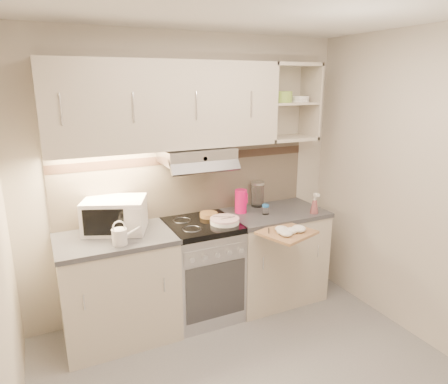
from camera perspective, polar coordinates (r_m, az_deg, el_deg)
The scene contains 16 objects.
room_shell at distance 2.66m, azimuth 2.71°, elevation 5.62°, with size 3.04×2.84×2.52m.
base_cabinet_left at distance 3.50m, azimuth -14.81°, elevation -13.29°, with size 0.90×0.60×0.86m, color beige.
worktop_left at distance 3.31m, azimuth -15.34°, elevation -6.42°, with size 0.92×0.62×0.04m, color #47474C.
base_cabinet_right at distance 4.00m, azimuth 7.03°, elevation -9.10°, with size 0.90×0.60×0.86m, color beige.
worktop_right at distance 3.83m, azimuth 7.25°, elevation -2.96°, with size 0.92×0.62×0.04m, color #47474C.
electric_range at distance 3.67m, azimuth -3.08°, elevation -10.96°, with size 0.60×0.60×0.90m.
microwave at distance 3.37m, azimuth -15.28°, elevation -3.19°, with size 0.58×0.51×0.27m.
watering_can at distance 3.11m, azimuth -14.57°, elevation -6.07°, with size 0.22×0.11×0.19m.
plate_stack at distance 3.46m, azimuth 0.10°, elevation -4.11°, with size 0.25×0.25×0.05m.
bread_loaf at distance 3.62m, azimuth -2.20°, elevation -3.26°, with size 0.16×0.16×0.04m, color #AE684B.
pink_pitcher at distance 3.72m, azimuth 2.43°, elevation -1.31°, with size 0.12×0.11×0.22m.
glass_jar at distance 3.91m, azimuth 4.82°, elevation -0.30°, with size 0.13×0.13×0.24m.
spice_jar at distance 3.70m, azimuth 5.95°, elevation -2.49°, with size 0.06×0.06×0.09m.
spray_bottle at distance 3.80m, azimuth 12.80°, elevation -1.82°, with size 0.08×0.08×0.21m.
cutting_board at distance 3.38m, azimuth 8.97°, elevation -5.76°, with size 0.41×0.37×0.02m, color tan.
dish_towel at distance 3.35m, azimuth 9.40°, elevation -5.05°, with size 0.28×0.23×0.07m, color silver, non-canonical shape.
Camera 1 is at (-1.24, -1.95, 2.08)m, focal length 32.00 mm.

